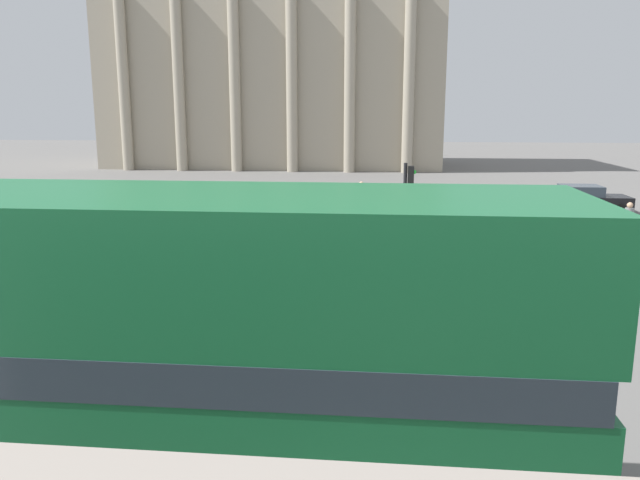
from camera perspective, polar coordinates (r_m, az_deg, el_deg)
The scene contains 9 objects.
double_decker_bus at distance 7.91m, azimuth -19.61°, elevation -8.97°, with size 11.11×2.65×4.09m.
plaza_building_left at distance 58.98m, azimuth -3.98°, elevation 15.61°, with size 29.89×14.03×17.90m.
traffic_light_near at distance 12.45m, azimuth 7.44°, elevation -1.14°, with size 0.42×0.24×3.38m.
traffic_light_mid at distance 21.12m, azimuth 7.98°, elevation 3.98°, with size 0.42×0.24×3.27m.
car_black at distance 33.57m, azimuth 22.92°, elevation 3.52°, with size 4.20×1.93×1.35m.
pedestrian_grey at distance 25.97m, azimuth 26.36°, elevation 1.58°, with size 0.32×0.32×1.64m.
pedestrian_white at distance 29.36m, azimuth 3.79°, elevation 3.95°, with size 0.32×0.32×1.73m.
pedestrian_red at distance 21.66m, azimuth 11.59°, elevation 0.68°, with size 0.32×0.32×1.59m.
pedestrian_blue at distance 28.62m, azimuth 18.02°, elevation 3.32°, with size 0.32×0.32×1.83m.
Camera 1 is at (-0.29, -2.36, 4.99)m, focal length 35.00 mm.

